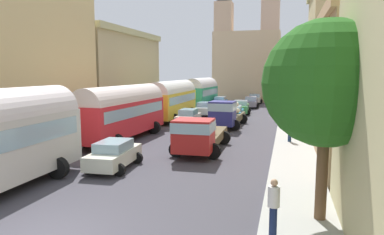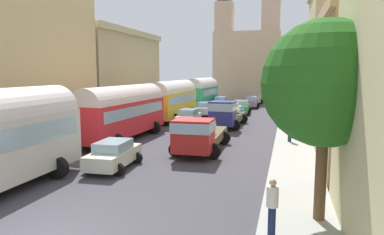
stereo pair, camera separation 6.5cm
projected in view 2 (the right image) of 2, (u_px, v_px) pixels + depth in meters
ground_plane at (219, 120)px, 36.25m from camera, size 154.00×154.00×0.00m
sidewalk_left at (153, 117)px, 38.13m from camera, size 2.50×70.00×0.14m
sidewalk_right at (292, 122)px, 34.34m from camera, size 2.50×70.00×0.14m
building_left_1 at (23, 57)px, 23.72m from camera, size 4.16×11.78×11.89m
building_left_2 at (111, 75)px, 36.90m from camera, size 6.10×14.29×9.13m
building_right_1 at (364, 87)px, 19.29m from camera, size 5.04×11.80×8.10m
building_right_2 at (340, 59)px, 29.71m from camera, size 5.42×9.72×11.98m
building_right_3 at (325, 74)px, 40.64m from camera, size 5.17×12.19×9.27m
building_right_4 at (314, 70)px, 53.92m from camera, size 4.43×13.78×10.28m
distant_church at (247, 60)px, 58.86m from camera, size 10.74×6.56×19.01m
parked_bus_1 at (123, 110)px, 25.33m from camera, size 3.43×9.84×3.96m
parked_bus_2 at (173, 98)px, 36.13m from camera, size 3.24×9.74×4.02m
parked_bus_3 at (202, 92)px, 47.51m from camera, size 3.60×8.29×4.11m
cargo_truck_0 at (199, 134)px, 21.31m from camera, size 3.18×7.16×2.29m
cargo_truck_1 at (226, 113)px, 31.00m from camera, size 3.08×7.18×2.48m
car_0 at (234, 113)px, 35.34m from camera, size 2.32×4.42×1.54m
car_1 at (241, 107)px, 41.39m from camera, size 2.54×4.42×1.58m
car_2 at (251, 102)px, 48.56m from camera, size 2.37×4.42×1.52m
car_3 at (255, 99)px, 55.02m from camera, size 2.48×3.93×1.49m
car_4 at (114, 154)px, 17.95m from camera, size 2.34×3.92×1.44m
car_5 at (189, 118)px, 31.75m from camera, size 2.20×3.93×1.59m
car_6 at (206, 109)px, 39.76m from camera, size 2.37×3.68×1.53m
car_7 at (221, 102)px, 48.18m from camera, size 2.29×4.16×1.54m
pedestrian_0 at (272, 206)px, 10.17m from camera, size 0.42×0.42×1.88m
pedestrian_1 at (290, 129)px, 24.13m from camera, size 0.45×0.45×1.82m
roadside_tree_0 at (325, 84)px, 10.97m from camera, size 4.02×4.02×6.59m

